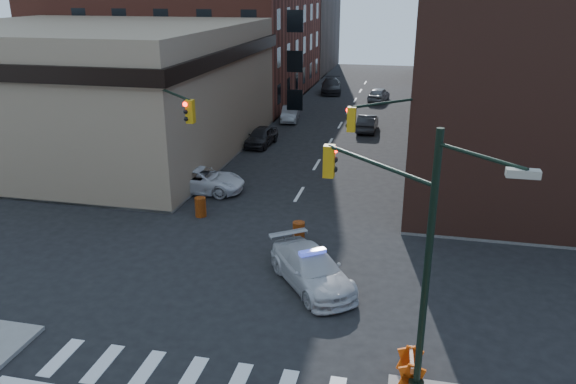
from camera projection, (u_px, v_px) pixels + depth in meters
The scene contains 26 objects.
ground at pixel (252, 274), 23.62m from camera, with size 140.00×140.00×0.00m, color black.
sidewalk_nw at pixel (127, 103), 58.35m from camera, with size 34.00×54.50×0.15m, color gray.
bank_building at pixel (88, 88), 40.70m from camera, with size 22.00×22.00×9.00m, color #887459.
commercial_row_ne at pixel (518, 54), 39.18m from camera, with size 14.00×34.00×14.00m, color #4E291F.
filler_nw at pixel (263, 13), 81.01m from camera, with size 20.00×18.00×16.00m, color brown.
filler_ne at pixel (481, 32), 71.86m from camera, with size 16.00×16.00×12.00m, color brown.
signal_pole_se at pixel (400, 243), 15.74m from camera, with size 5.40×5.27×8.00m.
signal_pole_nw at pixel (167, 136), 28.23m from camera, with size 3.58×3.67×8.00m.
signal_pole_ne at pixel (404, 150), 25.84m from camera, with size 3.67×3.58×8.00m.
tree_ne_near at pixel (432, 93), 44.72m from camera, with size 3.00×3.00×4.85m.
tree_ne_far at pixel (430, 78), 52.06m from camera, with size 3.00×3.00×4.85m.
police_car at pixel (312, 269), 22.54m from camera, with size 2.04×5.03×1.46m, color silver.
pickup at pixel (200, 180), 33.02m from camera, with size 2.41×5.23×1.45m, color white.
parked_car_wnear at pixel (261, 136), 42.75m from camera, with size 1.68×4.17×1.42m, color black.
parked_car_wfar at pixel (290, 114), 50.66m from camera, with size 1.40×4.01×1.32m, color #999CA1.
parked_car_wdeep at pixel (331, 86), 64.23m from camera, with size 2.24×5.52×1.60m, color black.
parked_car_enear at pixel (367, 123), 47.05m from camera, with size 1.48×4.24×1.40m, color black.
parked_car_efar at pixel (379, 94), 59.36m from camera, with size 1.76×4.38×1.49m, color gray.
pedestrian_a at pixel (166, 193), 30.13m from camera, with size 0.60×0.39×1.65m, color black.
pedestrian_b at pixel (116, 189), 30.73m from camera, with size 0.82×0.64×1.69m, color black.
pedestrian_c at pixel (94, 183), 31.88m from camera, with size 0.91×0.38×1.55m, color #202430.
barrel_road at pixel (299, 232), 26.46m from camera, with size 0.57×0.57×1.02m, color red.
barrel_bank at pixel (200, 207), 29.48m from camera, with size 0.58×0.58×1.04m, color #D24C09.
barricade_se_a at pixel (411, 369), 16.83m from camera, with size 1.19×0.60×0.90m, color red, non-canonical shape.
barricade_nw_a at pixel (133, 184), 32.65m from camera, with size 1.25×0.63×0.94m, color #DA530A, non-canonical shape.
barricade_nw_b at pixel (116, 183), 32.78m from camera, with size 1.20×0.60×0.90m, color #F25B0B, non-canonical shape.
Camera 1 is at (6.09, -20.16, 11.36)m, focal length 35.00 mm.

